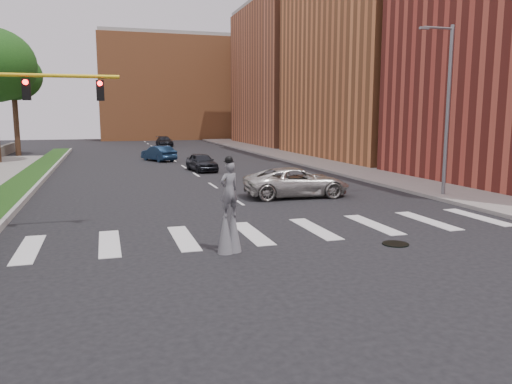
% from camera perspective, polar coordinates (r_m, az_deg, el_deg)
% --- Properties ---
extents(ground_plane, '(160.00, 160.00, 0.00)m').
position_cam_1_polar(ground_plane, '(18.30, 4.26, -5.17)').
color(ground_plane, black).
rests_on(ground_plane, ground).
extents(grass_median, '(2.00, 60.00, 0.25)m').
position_cam_1_polar(grass_median, '(37.15, -24.60, 1.39)').
color(grass_median, '#173A10').
rests_on(grass_median, ground).
extents(median_curb, '(0.20, 60.00, 0.28)m').
position_cam_1_polar(median_curb, '(37.02, -23.00, 1.49)').
color(median_curb, '#999993').
rests_on(median_curb, ground).
extents(sidewalk_right, '(5.00, 90.00, 0.18)m').
position_cam_1_polar(sidewalk_right, '(45.87, 7.59, 3.34)').
color(sidewalk_right, gray).
rests_on(sidewalk_right, ground).
extents(manhole, '(0.90, 0.90, 0.04)m').
position_cam_1_polar(manhole, '(17.90, 15.65, -5.74)').
color(manhole, black).
rests_on(manhole, ground).
extents(building_mid, '(16.00, 22.00, 24.00)m').
position_cam_1_polar(building_mid, '(55.08, 15.01, 16.45)').
color(building_mid, '#C46F3D').
rests_on(building_mid, ground).
extents(building_far, '(16.00, 22.00, 20.00)m').
position_cam_1_polar(building_far, '(76.27, 5.18, 12.99)').
color(building_far, '#B56443').
rests_on(building_far, ground).
extents(building_backdrop, '(26.00, 14.00, 18.00)m').
position_cam_1_polar(building_backdrop, '(95.48, -9.58, 11.46)').
color(building_backdrop, '#C46F3D').
rests_on(building_backdrop, ground).
extents(streetlight, '(2.05, 0.20, 9.00)m').
position_cam_1_polar(streetlight, '(28.45, 20.94, 9.22)').
color(streetlight, slate).
rests_on(streetlight, ground).
extents(traffic_signal, '(5.30, 0.23, 6.20)m').
position_cam_1_polar(traffic_signal, '(19.84, -26.81, 7.11)').
color(traffic_signal, black).
rests_on(traffic_signal, ground).
extents(stilt_performer, '(0.82, 0.63, 3.14)m').
position_cam_1_polar(stilt_performer, '(16.02, -3.08, -2.54)').
color(stilt_performer, '#392316').
rests_on(stilt_performer, ground).
extents(suv_crossing, '(5.84, 2.91, 1.59)m').
position_cam_1_polar(suv_crossing, '(27.17, 4.67, 1.13)').
color(suv_crossing, beige).
rests_on(suv_crossing, ground).
extents(car_near, '(2.18, 4.36, 1.43)m').
position_cam_1_polar(car_near, '(39.64, -6.22, 3.41)').
color(car_near, black).
rests_on(car_near, ground).
extents(car_mid, '(3.17, 4.72, 1.47)m').
position_cam_1_polar(car_mid, '(49.00, -11.08, 4.35)').
color(car_mid, '#152B4A').
rests_on(car_mid, ground).
extents(car_far, '(2.22, 4.84, 1.37)m').
position_cam_1_polar(car_far, '(71.99, -10.43, 5.71)').
color(car_far, black).
rests_on(car_far, ground).
extents(tree_5, '(5.99, 5.99, 11.03)m').
position_cam_1_polar(tree_5, '(60.16, -26.03, 11.77)').
color(tree_5, '#392316').
rests_on(tree_5, ground).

